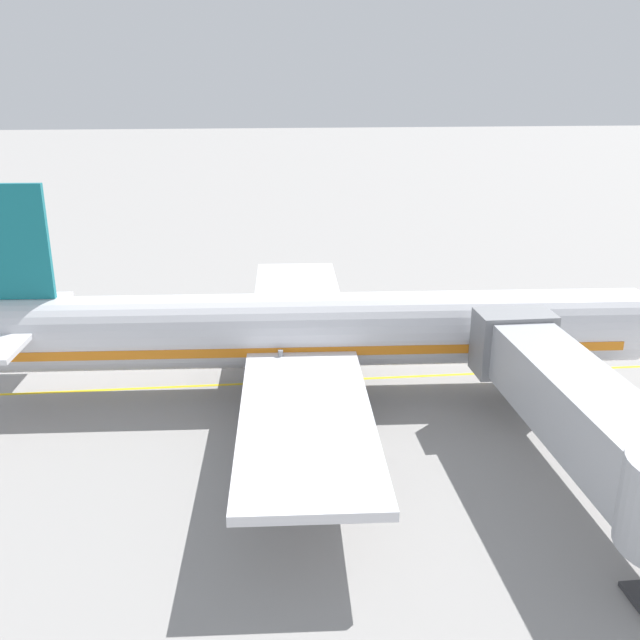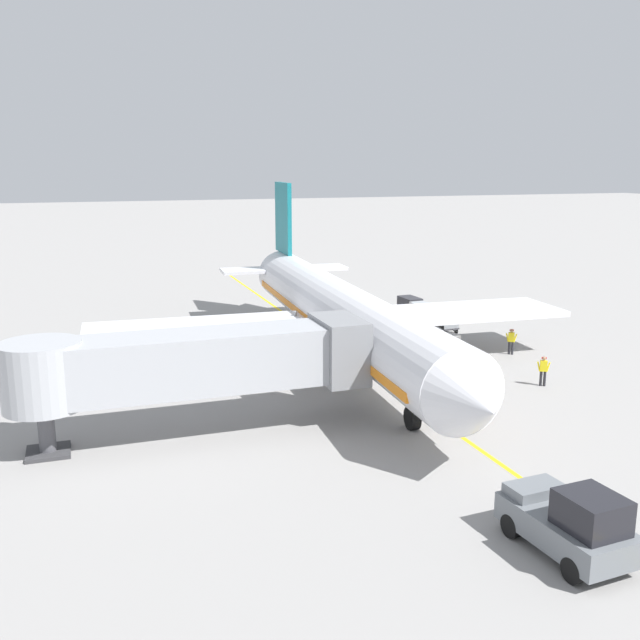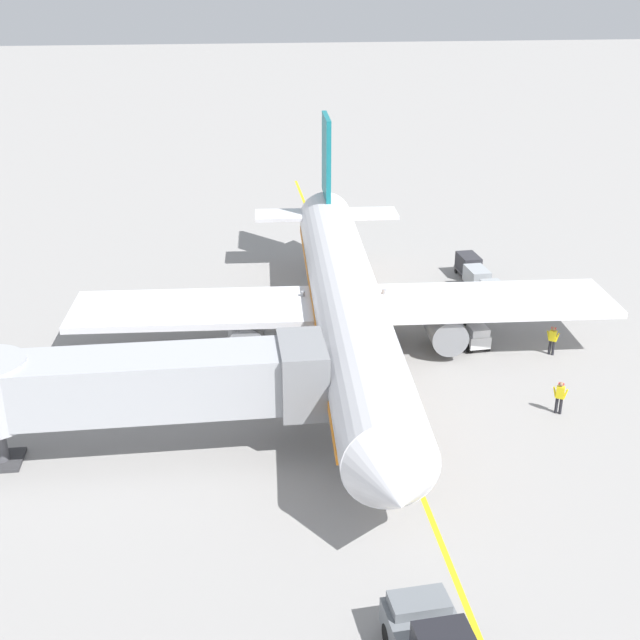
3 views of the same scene
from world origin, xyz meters
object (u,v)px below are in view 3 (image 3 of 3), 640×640
baggage_cart_second_in_train (477,277)px  ground_crew_marshaller (553,339)px  ground_crew_wing_walker (435,311)px  jet_bridge (142,384)px  ground_crew_loader (560,396)px  baggage_cart_third_in_train (468,264)px  baggage_cart_front (494,294)px  baggage_tug_lead (474,334)px  parked_airliner (347,300)px

baggage_cart_second_in_train → ground_crew_marshaller: ground_crew_marshaller is taller
ground_crew_wing_walker → ground_crew_marshaller: same height
jet_bridge → ground_crew_loader: (-19.41, -1.09, -2.50)m
baggage_cart_third_in_train → ground_crew_marshaller: (-1.04, 12.63, 0.00)m
baggage_cart_second_in_train → baggage_cart_third_in_train: (-0.23, -2.70, 0.00)m
jet_bridge → ground_crew_wing_walker: bearing=-143.2°
jet_bridge → baggage_cart_third_in_train: (-20.53, -20.01, -2.51)m
ground_crew_marshaller → ground_crew_loader: bearing=71.2°
baggage_cart_front → ground_crew_marshaller: 7.06m
baggage_cart_second_in_train → ground_crew_wing_walker: size_ratio=1.74×
baggage_tug_lead → baggage_cart_third_in_train: size_ratio=0.88×
jet_bridge → baggage_cart_second_in_train: size_ratio=5.42×
baggage_tug_lead → ground_crew_loader: (-1.83, 7.94, 0.24)m
jet_bridge → ground_crew_loader: size_ratio=9.41×
parked_airliner → ground_crew_loader: 12.28m
parked_airliner → baggage_cart_second_in_train: parked_airliner is taller
parked_airliner → baggage_cart_front: bearing=-152.2°
baggage_cart_front → baggage_cart_second_in_train: same height
ground_crew_marshaller → baggage_tug_lead: bearing=-22.4°
baggage_cart_second_in_train → ground_crew_loader: bearing=86.9°
parked_airliner → ground_crew_loader: parked_airliner is taller
jet_bridge → baggage_cart_second_in_train: 26.80m
baggage_tug_lead → baggage_cart_front: baggage_tug_lead is taller
ground_crew_wing_walker → parked_airliner: bearing=27.7°
baggage_cart_third_in_train → ground_crew_marshaller: bearing=94.7°
ground_crew_wing_walker → ground_crew_marshaller: 7.18m
parked_airliner → jet_bridge: size_ratio=2.35×
baggage_tug_lead → ground_crew_marshaller: bearing=157.6°
baggage_tug_lead → ground_crew_marshaller: 4.31m
ground_crew_loader → ground_crew_marshaller: 6.66m
ground_crew_wing_walker → baggage_cart_second_in_train: bearing=-128.5°
baggage_cart_second_in_train → baggage_tug_lead: bearing=71.9°
baggage_tug_lead → ground_crew_loader: size_ratio=1.53×
jet_bridge → ground_crew_marshaller: jet_bridge is taller
parked_airliner → baggage_cart_second_in_train: (-10.05, -8.37, -2.24)m
jet_bridge → ground_crew_wing_walker: 20.22m
ground_crew_wing_walker → baggage_tug_lead: bearing=116.9°
baggage_tug_lead → parked_airliner: bearing=0.6°
parked_airliner → baggage_cart_second_in_train: 13.27m
parked_airliner → baggage_cart_second_in_train: size_ratio=12.72×
baggage_cart_front → baggage_cart_second_in_train: 2.95m
parked_airliner → baggage_tug_lead: (-7.34, -0.08, -2.47)m
baggage_tug_lead → ground_crew_wing_walker: size_ratio=1.53×
baggage_tug_lead → baggage_cart_third_in_train: (-2.94, -10.99, 0.24)m
parked_airliner → baggage_cart_third_in_train: bearing=-132.9°
ground_crew_wing_walker → ground_crew_loader: bearing=107.0°
baggage_cart_front → baggage_cart_third_in_train: bearing=-90.2°
baggage_cart_third_in_train → ground_crew_loader: 18.96m
ground_crew_wing_walker → baggage_cart_third_in_train: bearing=-119.1°
baggage_cart_front → baggage_cart_third_in_train: (-0.02, -5.65, 0.00)m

